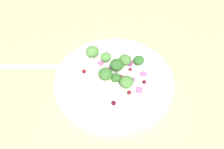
{
  "coord_description": "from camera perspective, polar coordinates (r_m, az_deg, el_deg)",
  "views": [
    {
      "loc": [
        -31.12,
        12.66,
        41.47
      ],
      "look_at": [
        -0.6,
        0.46,
        2.7
      ],
      "focal_mm": 39.35,
      "sensor_mm": 36.0,
      "label": 1
    }
  ],
  "objects": [
    {
      "name": "onion_bit_4",
      "position": [
        0.54,
        -2.68,
        2.66
      ],
      "size": [
        1.38,
        1.34,
        0.41
      ],
      "primitive_type": "cube",
      "rotation": [
        0.0,
        0.0,
        0.35
      ],
      "color": "#A35B93",
      "rests_on": "plate"
    },
    {
      "name": "fork",
      "position": [
        0.58,
        -16.04,
        1.89
      ],
      "size": [
        8.5,
        17.96,
        0.5
      ],
      "color": "silver",
      "rests_on": "ground_plane"
    },
    {
      "name": "onion_bit_3",
      "position": [
        0.54,
        -0.62,
        1.23
      ],
      "size": [
        1.44,
        1.41,
        0.33
      ],
      "primitive_type": "cube",
      "rotation": [
        0.0,
        0.0,
        0.15
      ],
      "color": "#A35B93",
      "rests_on": "plate"
    },
    {
      "name": "cranberry_3",
      "position": [
        0.47,
        0.37,
        -6.66
      ],
      "size": [
        0.91,
        0.91,
        0.91
      ],
      "primitive_type": "sphere",
      "color": "#4C0A14",
      "rests_on": "plate"
    },
    {
      "name": "onion_bit_2",
      "position": [
        0.51,
        4.63,
        -1.41
      ],
      "size": [
        1.59,
        1.68,
        0.43
      ],
      "primitive_type": "cube",
      "rotation": [
        0.0,
        0.0,
        0.65
      ],
      "color": "#843D75",
      "rests_on": "plate"
    },
    {
      "name": "onion_bit_5",
      "position": [
        0.53,
        7.26,
        0.19
      ],
      "size": [
        1.11,
        1.48,
        0.38
      ],
      "primitive_type": "cube",
      "rotation": [
        0.0,
        0.0,
        3.04
      ],
      "color": "#A35B93",
      "rests_on": "plate"
    },
    {
      "name": "dressing_pool",
      "position": [
        0.52,
        0.0,
        -1.0
      ],
      "size": [
        14.74,
        14.74,
        0.2
      ],
      "primitive_type": "cylinder",
      "color": "white",
      "rests_on": "plate"
    },
    {
      "name": "cranberry_2",
      "position": [
        0.51,
        0.29,
        -0.37
      ],
      "size": [
        0.79,
        0.79,
        0.79
      ],
      "primitive_type": "sphere",
      "color": "maroon",
      "rests_on": "plate"
    },
    {
      "name": "cranberry_0",
      "position": [
        0.51,
        7.53,
        -1.73
      ],
      "size": [
        0.8,
        0.8,
        0.8
      ],
      "primitive_type": "sphere",
      "color": "#4C0A14",
      "rests_on": "plate"
    },
    {
      "name": "plate",
      "position": [
        0.52,
        0.0,
        -1.3
      ],
      "size": [
        25.42,
        25.42,
        1.7
      ],
      "color": "white",
      "rests_on": "ground_plane"
    },
    {
      "name": "broccoli_floret_1",
      "position": [
        0.53,
        3.06,
        3.4
      ],
      "size": [
        2.72,
        2.72,
        2.75
      ],
      "color": "#8EB77A",
      "rests_on": "plate"
    },
    {
      "name": "broccoli_floret_4",
      "position": [
        0.49,
        3.41,
        -1.75
      ],
      "size": [
        2.79,
        2.79,
        2.82
      ],
      "color": "#8EB77A",
      "rests_on": "plate"
    },
    {
      "name": "onion_bit_1",
      "position": [
        0.54,
        4.31,
        2.62
      ],
      "size": [
        1.54,
        1.45,
        0.58
      ],
      "primitive_type": "cube",
      "rotation": [
        0.0,
        0.0,
        0.94
      ],
      "color": "#843D75",
      "rests_on": "plate"
    },
    {
      "name": "broccoli_floret_0",
      "position": [
        0.54,
        -4.6,
        5.34
      ],
      "size": [
        2.93,
        2.93,
        2.97
      ],
      "color": "#8EB77A",
      "rests_on": "plate"
    },
    {
      "name": "cranberry_4",
      "position": [
        0.49,
        4.03,
        -4.22
      ],
      "size": [
        0.86,
        0.86,
        0.86
      ],
      "primitive_type": "sphere",
      "color": "maroon",
      "rests_on": "plate"
    },
    {
      "name": "ground_plane",
      "position": [
        0.54,
        0.22,
        -1.95
      ],
      "size": [
        180.0,
        180.0,
        2.0
      ],
      "primitive_type": "cube",
      "color": "tan"
    },
    {
      "name": "broccoli_floret_6",
      "position": [
        0.54,
        -1.44,
        4.05
      ],
      "size": [
        2.34,
        2.34,
        2.37
      ],
      "color": "#9EC684",
      "rests_on": "plate"
    },
    {
      "name": "broccoli_floret_7",
      "position": [
        0.5,
        -1.53,
        0.09
      ],
      "size": [
        2.94,
        2.94,
        2.98
      ],
      "color": "#ADD18E",
      "rests_on": "plate"
    },
    {
      "name": "onion_bit_0",
      "position": [
        0.5,
        6.35,
        -3.62
      ],
      "size": [
        1.8,
        1.81,
        0.6
      ],
      "primitive_type": "cube",
      "rotation": [
        0.0,
        0.0,
        0.98
      ],
      "color": "#A35B93",
      "rests_on": "plate"
    },
    {
      "name": "cranberry_1",
      "position": [
        0.51,
        2.12,
        -0.57
      ],
      "size": [
        0.97,
        0.97,
        0.97
      ],
      "primitive_type": "sphere",
      "color": "maroon",
      "rests_on": "plate"
    },
    {
      "name": "cranberry_6",
      "position": [
        0.53,
        4.46,
        0.85
      ],
      "size": [
        0.74,
        0.74,
        0.74
      ],
      "primitive_type": "sphere",
      "color": "maroon",
      "rests_on": "plate"
    },
    {
      "name": "broccoli_floret_5",
      "position": [
        0.51,
        1.12,
        2.2
      ],
      "size": [
        2.91,
        2.91,
        2.95
      ],
      "color": "#9EC684",
      "rests_on": "plate"
    },
    {
      "name": "cranberry_5",
      "position": [
        0.53,
        -6.51,
        0.75
      ],
      "size": [
        0.94,
        0.94,
        0.94
      ],
      "primitive_type": "sphere",
      "color": "maroon",
      "rests_on": "plate"
    },
    {
      "name": "broccoli_floret_3",
      "position": [
        0.54,
        6.26,
        3.26
      ],
      "size": [
        2.37,
        2.37,
        2.4
      ],
      "color": "#9EC684",
      "rests_on": "plate"
    },
    {
      "name": "broccoli_floret_2",
      "position": [
        0.5,
        0.96,
        -0.75
      ],
      "size": [
        2.09,
        2.09,
        2.11
      ],
      "color": "#ADD18E",
      "rests_on": "plate"
    }
  ]
}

